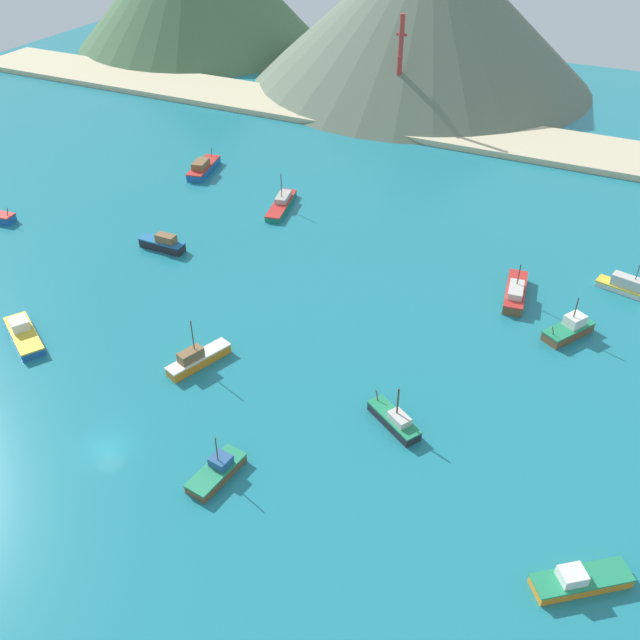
{
  "coord_description": "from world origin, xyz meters",
  "views": [
    {
      "loc": [
        42.73,
        -36.19,
        54.33
      ],
      "look_at": [
        11.29,
        29.63,
        0.96
      ],
      "focal_mm": 38.37,
      "sensor_mm": 36.0,
      "label": 1
    }
  ],
  "objects_px": {
    "fishing_boat_4": "(569,329)",
    "fishing_boat_9": "(282,204)",
    "fishing_boat_10": "(395,420)",
    "fishing_boat_14": "(197,359)",
    "fishing_boat_3": "(203,167)",
    "fishing_boat_11": "(217,471)",
    "fishing_boat_15": "(632,289)",
    "radio_tower": "(399,69)",
    "fishing_boat_8": "(515,292)",
    "fishing_boat_2": "(163,243)",
    "fishing_boat_13": "(23,334)",
    "fishing_boat_5": "(580,580)"
  },
  "relations": [
    {
      "from": "fishing_boat_4",
      "to": "fishing_boat_9",
      "type": "bearing_deg",
      "value": 162.49
    },
    {
      "from": "fishing_boat_10",
      "to": "fishing_boat_14",
      "type": "bearing_deg",
      "value": -178.64
    },
    {
      "from": "fishing_boat_3",
      "to": "fishing_boat_11",
      "type": "xyz_separation_m",
      "value": [
        42.92,
        -62.59,
        -0.28
      ]
    },
    {
      "from": "fishing_boat_10",
      "to": "fishing_boat_15",
      "type": "relative_size",
      "value": 0.66
    },
    {
      "from": "fishing_boat_3",
      "to": "fishing_boat_9",
      "type": "distance_m",
      "value": 21.47
    },
    {
      "from": "fishing_boat_9",
      "to": "radio_tower",
      "type": "relative_size",
      "value": 0.51
    },
    {
      "from": "fishing_boat_10",
      "to": "fishing_boat_8",
      "type": "bearing_deg",
      "value": 78.29
    },
    {
      "from": "fishing_boat_4",
      "to": "fishing_boat_14",
      "type": "height_order",
      "value": "fishing_boat_14"
    },
    {
      "from": "fishing_boat_9",
      "to": "fishing_boat_14",
      "type": "bearing_deg",
      "value": -75.69
    },
    {
      "from": "fishing_boat_8",
      "to": "fishing_boat_2",
      "type": "bearing_deg",
      "value": -168.99
    },
    {
      "from": "fishing_boat_3",
      "to": "fishing_boat_15",
      "type": "bearing_deg",
      "value": -6.5
    },
    {
      "from": "fishing_boat_10",
      "to": "fishing_boat_14",
      "type": "distance_m",
      "value": 25.59
    },
    {
      "from": "fishing_boat_3",
      "to": "fishing_boat_15",
      "type": "relative_size",
      "value": 0.96
    },
    {
      "from": "fishing_boat_14",
      "to": "radio_tower",
      "type": "distance_m",
      "value": 90.9
    },
    {
      "from": "fishing_boat_13",
      "to": "fishing_boat_15",
      "type": "xyz_separation_m",
      "value": [
        70.04,
        44.95,
        0.09
      ]
    },
    {
      "from": "fishing_boat_3",
      "to": "fishing_boat_11",
      "type": "height_order",
      "value": "fishing_boat_11"
    },
    {
      "from": "fishing_boat_2",
      "to": "fishing_boat_5",
      "type": "distance_m",
      "value": 75.09
    },
    {
      "from": "fishing_boat_8",
      "to": "fishing_boat_14",
      "type": "relative_size",
      "value": 1.16
    },
    {
      "from": "fishing_boat_8",
      "to": "fishing_boat_5",
      "type": "bearing_deg",
      "value": -70.48
    },
    {
      "from": "fishing_boat_2",
      "to": "radio_tower",
      "type": "xyz_separation_m",
      "value": [
        13.21,
        68.58,
        10.5
      ]
    },
    {
      "from": "fishing_boat_10",
      "to": "fishing_boat_13",
      "type": "bearing_deg",
      "value": -173.14
    },
    {
      "from": "fishing_boat_8",
      "to": "fishing_boat_15",
      "type": "relative_size",
      "value": 0.93
    },
    {
      "from": "fishing_boat_4",
      "to": "fishing_boat_11",
      "type": "distance_m",
      "value": 49.07
    },
    {
      "from": "fishing_boat_2",
      "to": "fishing_boat_3",
      "type": "distance_m",
      "value": 29.11
    },
    {
      "from": "fishing_boat_13",
      "to": "fishing_boat_14",
      "type": "xyz_separation_m",
      "value": [
        23.27,
        5.27,
        0.17
      ]
    },
    {
      "from": "fishing_boat_5",
      "to": "fishing_boat_8",
      "type": "height_order",
      "value": "fishing_boat_8"
    },
    {
      "from": "fishing_boat_3",
      "to": "fishing_boat_9",
      "type": "xyz_separation_m",
      "value": [
        20.44,
        -6.57,
        -0.27
      ]
    },
    {
      "from": "fishing_boat_4",
      "to": "fishing_boat_11",
      "type": "xyz_separation_m",
      "value": [
        -28.51,
        -39.94,
        -0.29
      ]
    },
    {
      "from": "fishing_boat_10",
      "to": "fishing_boat_11",
      "type": "xyz_separation_m",
      "value": [
        -13.81,
        -14.64,
        -0.09
      ]
    },
    {
      "from": "fishing_boat_11",
      "to": "fishing_boat_3",
      "type": "bearing_deg",
      "value": 124.44
    },
    {
      "from": "fishing_boat_13",
      "to": "fishing_boat_9",
      "type": "bearing_deg",
      "value": 75.11
    },
    {
      "from": "fishing_boat_14",
      "to": "radio_tower",
      "type": "relative_size",
      "value": 0.39
    },
    {
      "from": "fishing_boat_2",
      "to": "fishing_boat_15",
      "type": "distance_m",
      "value": 69.89
    },
    {
      "from": "fishing_boat_2",
      "to": "fishing_boat_8",
      "type": "bearing_deg",
      "value": 11.01
    },
    {
      "from": "fishing_boat_4",
      "to": "fishing_boat_8",
      "type": "relative_size",
      "value": 0.74
    },
    {
      "from": "radio_tower",
      "to": "fishing_boat_2",
      "type": "bearing_deg",
      "value": -100.9
    },
    {
      "from": "fishing_boat_3",
      "to": "fishing_boat_14",
      "type": "bearing_deg",
      "value": -57.32
    },
    {
      "from": "fishing_boat_8",
      "to": "fishing_boat_11",
      "type": "distance_m",
      "value": 49.97
    },
    {
      "from": "fishing_boat_3",
      "to": "fishing_boat_13",
      "type": "distance_m",
      "value": 54.4
    },
    {
      "from": "fishing_boat_4",
      "to": "fishing_boat_14",
      "type": "relative_size",
      "value": 0.87
    },
    {
      "from": "fishing_boat_4",
      "to": "fishing_boat_9",
      "type": "height_order",
      "value": "fishing_boat_9"
    },
    {
      "from": "fishing_boat_14",
      "to": "radio_tower",
      "type": "xyz_separation_m",
      "value": [
        -7.48,
        89.97,
        10.56
      ]
    },
    {
      "from": "fishing_boat_5",
      "to": "fishing_boat_15",
      "type": "bearing_deg",
      "value": 90.38
    },
    {
      "from": "fishing_boat_5",
      "to": "fishing_boat_14",
      "type": "height_order",
      "value": "fishing_boat_14"
    },
    {
      "from": "fishing_boat_3",
      "to": "radio_tower",
      "type": "relative_size",
      "value": 0.47
    },
    {
      "from": "fishing_boat_8",
      "to": "fishing_boat_11",
      "type": "xyz_separation_m",
      "value": [
        -20.25,
        -45.68,
        -0.22
      ]
    },
    {
      "from": "fishing_boat_9",
      "to": "radio_tower",
      "type": "xyz_separation_m",
      "value": [
        3.23,
        47.99,
        10.79
      ]
    },
    {
      "from": "fishing_boat_10",
      "to": "radio_tower",
      "type": "bearing_deg",
      "value": 110.3
    },
    {
      "from": "fishing_boat_9",
      "to": "fishing_boat_15",
      "type": "distance_m",
      "value": 57.53
    },
    {
      "from": "fishing_boat_2",
      "to": "fishing_boat_11",
      "type": "height_order",
      "value": "fishing_boat_11"
    }
  ]
}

